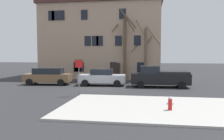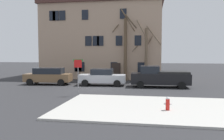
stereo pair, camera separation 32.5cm
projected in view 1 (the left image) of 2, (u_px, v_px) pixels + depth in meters
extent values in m
plane|color=#2D2D30|center=(97.00, 88.00, 21.90)|extent=(120.00, 120.00, 0.00)
cube|color=#B7B5AD|center=(160.00, 108.00, 13.72)|extent=(11.61, 6.85, 0.12)
cube|color=tan|center=(102.00, 42.00, 32.31)|extent=(15.55, 7.25, 9.60)
cube|color=#2D231E|center=(115.00, 72.00, 28.59)|extent=(1.10, 0.12, 2.10)
cube|color=black|center=(77.00, 67.00, 29.31)|extent=(0.80, 0.08, 1.20)
cube|color=black|center=(78.00, 67.00, 29.30)|extent=(0.80, 0.08, 1.20)
cube|color=black|center=(81.00, 67.00, 29.24)|extent=(0.80, 0.08, 1.20)
cube|color=black|center=(113.00, 67.00, 28.60)|extent=(0.80, 0.08, 1.20)
cube|color=black|center=(140.00, 67.00, 28.09)|extent=(0.80, 0.08, 1.20)
cube|color=black|center=(88.00, 41.00, 28.87)|extent=(0.80, 0.08, 1.20)
cube|color=black|center=(95.00, 41.00, 28.72)|extent=(0.80, 0.08, 1.20)
cube|color=black|center=(100.00, 41.00, 28.64)|extent=(0.80, 0.08, 1.20)
cube|color=black|center=(118.00, 41.00, 28.28)|extent=(0.80, 0.08, 1.20)
cube|color=black|center=(137.00, 41.00, 27.93)|extent=(0.80, 0.08, 1.20)
cube|color=black|center=(51.00, 16.00, 29.37)|extent=(0.80, 0.08, 1.20)
cube|color=black|center=(55.00, 16.00, 29.30)|extent=(0.80, 0.08, 1.20)
cube|color=black|center=(61.00, 15.00, 29.16)|extent=(0.80, 0.08, 1.20)
cube|color=black|center=(84.00, 15.00, 28.71)|extent=(0.80, 0.08, 1.20)
cube|color=black|center=(123.00, 14.00, 27.98)|extent=(0.80, 0.08, 1.20)
cylinder|color=brown|center=(125.00, 50.00, 27.74)|extent=(0.38, 0.38, 7.42)
cylinder|color=brown|center=(128.00, 20.00, 26.72)|extent=(1.64, 0.92, 2.51)
cylinder|color=brown|center=(131.00, 21.00, 26.86)|extent=(1.27, 1.56, 1.48)
cylinder|color=brown|center=(118.00, 24.00, 28.28)|extent=(1.44, 1.86, 2.19)
cylinder|color=brown|center=(146.00, 55.00, 27.43)|extent=(0.32, 0.32, 6.21)
cylinder|color=brown|center=(147.00, 44.00, 27.82)|extent=(1.18, 0.56, 1.91)
cylinder|color=brown|center=(154.00, 36.00, 26.35)|extent=(1.74, 1.89, 2.09)
cylinder|color=brown|center=(138.00, 43.00, 28.19)|extent=(1.61, 1.86, 2.10)
cylinder|color=brown|center=(141.00, 29.00, 26.76)|extent=(1.25, 1.28, 2.16)
cube|color=brown|center=(48.00, 78.00, 24.46)|extent=(4.92, 2.11, 0.81)
cube|color=#1E232B|center=(48.00, 71.00, 24.40)|extent=(3.09, 1.75, 0.62)
cylinder|color=black|center=(29.00, 82.00, 23.75)|extent=(0.70, 0.28, 0.68)
cylinder|color=black|center=(36.00, 80.00, 25.45)|extent=(0.70, 0.28, 0.68)
cylinder|color=black|center=(61.00, 82.00, 23.52)|extent=(0.70, 0.28, 0.68)
cylinder|color=black|center=(65.00, 81.00, 25.22)|extent=(0.70, 0.28, 0.68)
cube|color=#B7BABF|center=(102.00, 78.00, 23.75)|extent=(4.76, 2.01, 0.79)
cube|color=#1E232B|center=(102.00, 72.00, 23.70)|extent=(2.23, 1.66, 0.58)
cylinder|color=black|center=(85.00, 83.00, 23.06)|extent=(0.69, 0.26, 0.68)
cylinder|color=black|center=(88.00, 81.00, 24.80)|extent=(0.69, 0.26, 0.68)
cylinder|color=black|center=(117.00, 83.00, 22.75)|extent=(0.69, 0.26, 0.68)
cylinder|color=black|center=(118.00, 81.00, 24.49)|extent=(0.69, 0.26, 0.68)
cube|color=black|center=(160.00, 79.00, 22.62)|extent=(5.59, 2.16, 1.03)
cube|color=#1E232B|center=(150.00, 70.00, 22.69)|extent=(1.82, 1.82, 0.70)
cube|color=black|center=(173.00, 72.00, 22.42)|extent=(2.93, 2.01, 0.20)
cylinder|color=black|center=(140.00, 85.00, 21.90)|extent=(0.69, 0.24, 0.68)
cylinder|color=black|center=(141.00, 82.00, 23.90)|extent=(0.69, 0.24, 0.68)
cylinder|color=black|center=(182.00, 85.00, 21.41)|extent=(0.69, 0.24, 0.68)
cylinder|color=black|center=(178.00, 83.00, 23.41)|extent=(0.69, 0.24, 0.68)
cylinder|color=red|center=(170.00, 104.00, 12.95)|extent=(0.22, 0.22, 0.62)
sphere|color=silver|center=(170.00, 98.00, 12.93)|extent=(0.21, 0.21, 0.21)
cylinder|color=silver|center=(167.00, 104.00, 12.98)|extent=(0.10, 0.09, 0.09)
cylinder|color=silver|center=(173.00, 104.00, 12.93)|extent=(0.10, 0.09, 0.09)
cylinder|color=slate|center=(79.00, 78.00, 17.95)|extent=(0.07, 0.07, 2.77)
cube|color=red|center=(79.00, 64.00, 17.85)|extent=(0.60, 0.03, 0.60)
cube|color=#1E8C38|center=(79.00, 60.00, 17.88)|extent=(0.76, 0.02, 0.18)
torus|color=black|center=(68.00, 77.00, 29.44)|extent=(0.71, 0.12, 0.71)
torus|color=black|center=(60.00, 76.00, 29.50)|extent=(0.71, 0.12, 0.71)
cylinder|color=#1E4C8C|center=(64.00, 75.00, 29.46)|extent=(0.99, 0.14, 0.19)
cylinder|color=#1E4C8C|center=(62.00, 73.00, 29.45)|extent=(0.09, 0.04, 0.45)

